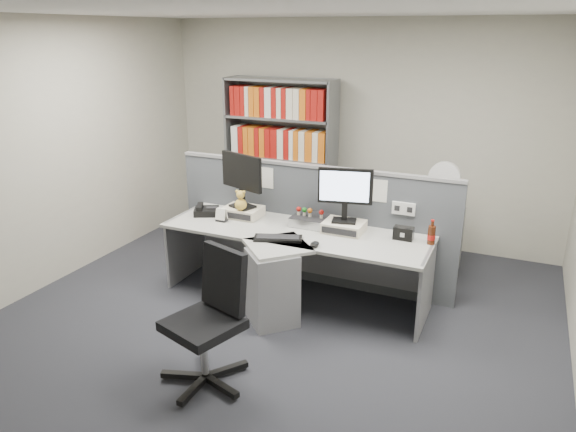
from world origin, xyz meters
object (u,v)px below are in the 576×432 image
at_px(shelving_unit, 281,161).
at_px(monitor_left, 242,176).
at_px(speaker, 404,233).
at_px(keyboard, 278,238).
at_px(desk_phone, 206,211).
at_px(office_chair, 211,315).
at_px(cola_bottle, 431,235).
at_px(monitor_right, 345,190).
at_px(desktop_pc, 310,220).
at_px(desk, 286,264).
at_px(filing_cabinet, 438,243).
at_px(desk_fan, 444,181).
at_px(desk_calendar, 222,216).
at_px(mouse, 315,244).

bearing_deg(shelving_unit, monitor_left, -80.67).
bearing_deg(speaker, keyboard, -155.76).
xyz_separation_m(monitor_left, desk_phone, (-0.38, -0.10, -0.39)).
height_order(desk_phone, office_chair, office_chair).
height_order(keyboard, cola_bottle, cola_bottle).
bearing_deg(monitor_right, cola_bottle, 1.08).
bearing_deg(desktop_pc, desk, -100.02).
relative_size(filing_cabinet, office_chair, 0.69).
bearing_deg(filing_cabinet, speaker, -101.11).
relative_size(cola_bottle, desk_fan, 0.41).
xyz_separation_m(keyboard, office_chair, (-0.00, -1.18, -0.19)).
height_order(desk, monitor_right, monitor_right).
bearing_deg(monitor_right, keyboard, -137.61).
relative_size(keyboard, desk_calendar, 3.52).
height_order(monitor_left, desk_phone, monitor_left).
xyz_separation_m(monitor_right, desk_fan, (0.76, 1.02, -0.08)).
height_order(keyboard, office_chair, office_chair).
xyz_separation_m(monitor_left, shelving_unit, (-0.24, 1.46, -0.18)).
distance_m(speaker, cola_bottle, 0.25).
relative_size(monitor_left, desktop_pc, 1.60).
bearing_deg(cola_bottle, desk, -162.42).
bearing_deg(desk_phone, monitor_left, 14.53).
bearing_deg(mouse, office_chair, -107.84).
distance_m(mouse, desk_phone, 1.42).
xyz_separation_m(filing_cabinet, office_chair, (-1.25, -2.65, 0.20)).
distance_m(desk, filing_cabinet, 1.85).
height_order(desk, desk_calendar, desk_calendar).
bearing_deg(desk_phone, desk_fan, 26.42).
relative_size(keyboard, office_chair, 0.46).
xyz_separation_m(mouse, desk_calendar, (-1.11, 0.25, 0.03)).
xyz_separation_m(desk, office_chair, (-0.05, -1.25, 0.09)).
height_order(monitor_left, cola_bottle, monitor_left).
distance_m(monitor_right, desktop_pc, 0.52).
bearing_deg(monitor_right, desk_phone, -176.16).
distance_m(desk, monitor_right, 0.89).
distance_m(mouse, shelving_unit, 2.30).
bearing_deg(speaker, desktop_pc, 178.84).
distance_m(desk_calendar, filing_cabinet, 2.37).
bearing_deg(office_chair, speaker, 57.52).
xyz_separation_m(desk, desk_phone, (-1.04, 0.28, 0.30)).
relative_size(monitor_left, monitor_right, 1.07).
bearing_deg(desk_calendar, desk, -11.96).
xyz_separation_m(monitor_right, keyboard, (-0.49, -0.45, -0.40)).
bearing_deg(filing_cabinet, cola_bottle, -86.61).
height_order(desk_phone, cola_bottle, cola_bottle).
xyz_separation_m(desk, keyboard, (-0.05, -0.06, 0.28)).
bearing_deg(desk_calendar, filing_cabinet, 31.88).
distance_m(mouse, office_chair, 1.23).
bearing_deg(desktop_pc, cola_bottle, -1.56).
relative_size(monitor_left, mouse, 4.59).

